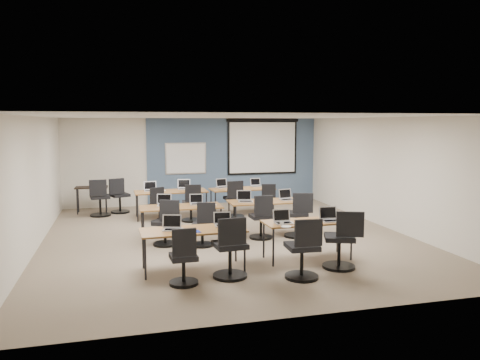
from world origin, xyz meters
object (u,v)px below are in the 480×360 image
object	(u,v)px
laptop_11	(256,184)
task_chair_7	(298,219)
task_chair_1	(231,252)
training_table_back_right	(242,190)
task_chair_6	(262,221)
spare_chair_a	(119,199)
task_chair_5	(203,228)
task_chair_3	(342,244)
spare_chair_b	(100,201)
laptop_0	(173,226)
task_chair_0	(184,262)
task_chair_11	(266,204)
task_chair_2	(303,254)
task_chair_8	(159,208)
laptop_1	(223,222)
task_chair_4	(166,227)
whiteboard	(186,158)
training_table_mid_left	(181,208)
laptop_3	(330,218)
laptop_4	(165,203)
laptop_10	(222,185)
laptop_6	(245,199)
training_table_front_left	(193,232)
training_table_mid_right	(268,203)
laptop_9	(184,187)
task_chair_9	(192,206)
projector_screen	(263,144)
task_chair_10	(235,202)
training_table_front_right	(307,224)
laptop_2	(283,220)
utility_table	(92,190)
laptop_7	(286,197)

from	to	relation	value
laptop_11	task_chair_7	bearing A→B (deg)	-94.50
task_chair_1	training_table_back_right	bearing A→B (deg)	68.51
task_chair_6	spare_chair_a	world-z (taller)	spare_chair_a
task_chair_1	task_chair_5	distance (m)	2.08
task_chair_3	spare_chair_b	bearing A→B (deg)	147.01
task_chair_3	laptop_0	bearing A→B (deg)	-171.34
task_chair_0	task_chair_11	bearing A→B (deg)	55.72
task_chair_2	task_chair_8	size ratio (longest dim) A/B	1.10
task_chair_0	laptop_1	size ratio (longest dim) A/B	3.04
task_chair_4	task_chair_1	bearing A→B (deg)	-46.99
task_chair_0	task_chair_5	bearing A→B (deg)	69.47
whiteboard	task_chair_5	size ratio (longest dim) A/B	1.35
training_table_mid_left	laptop_3	distance (m)	3.39
laptop_4	task_chair_11	xyz separation A→B (m)	(2.83, 1.42, -0.40)
laptop_4	task_chair_1	bearing A→B (deg)	-63.93
laptop_10	laptop_6	bearing A→B (deg)	-104.95
training_table_front_left	task_chair_11	world-z (taller)	task_chair_11
training_table_mid_right	laptop_9	world-z (taller)	laptop_9
task_chair_2	task_chair_7	bearing A→B (deg)	73.53
task_chair_9	training_table_back_right	bearing A→B (deg)	30.72
task_chair_1	projector_screen	bearing A→B (deg)	64.11
task_chair_5	task_chair_7	bearing A→B (deg)	23.84
laptop_0	laptop_9	size ratio (longest dim) A/B	0.95
laptop_3	spare_chair_a	distance (m)	6.83
whiteboard	task_chair_10	distance (m)	2.79
laptop_10	task_chair_7	bearing A→B (deg)	-87.20
training_table_front_right	task_chair_4	bearing A→B (deg)	145.88
task_chair_3	laptop_9	size ratio (longest dim) A/B	2.99
task_chair_8	laptop_11	bearing A→B (deg)	-4.23
laptop_6	laptop_9	xyz separation A→B (m)	(-1.09, 2.43, 0.00)
laptop_2	task_chair_3	xyz separation A→B (m)	(0.86, -0.66, -0.35)
task_chair_2	laptop_4	size ratio (longest dim) A/B	3.19
task_chair_5	spare_chair_a	size ratio (longest dim) A/B	0.94
whiteboard	projector_screen	xyz separation A→B (m)	(2.50, -0.02, 0.44)
training_table_back_right	task_chair_10	bearing A→B (deg)	-128.83
laptop_3	laptop_6	distance (m)	2.67
training_table_front_right	task_chair_9	size ratio (longest dim) A/B	1.68
task_chair_1	task_chair_4	bearing A→B (deg)	104.80
laptop_3	task_chair_1	bearing A→B (deg)	-160.31
training_table_front_right	laptop_3	xyz separation A→B (m)	(0.42, -0.09, 0.12)
laptop_6	task_chair_7	world-z (taller)	task_chair_7
laptop_11	spare_chair_b	xyz separation A→B (m)	(-4.37, 0.38, -0.36)
task_chair_4	task_chair_8	bearing A→B (deg)	112.59
task_chair_10	utility_table	distance (m)	4.16
projector_screen	task_chair_8	xyz separation A→B (m)	(-3.57, -2.57, -1.50)
laptop_6	task_chair_9	size ratio (longest dim) A/B	0.34
whiteboard	training_table_front_right	world-z (taller)	whiteboard
task_chair_11	laptop_7	bearing A→B (deg)	-72.54
task_chair_4	task_chair_10	size ratio (longest dim) A/B	0.97
spare_chair_b	task_chair_9	bearing A→B (deg)	-37.75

